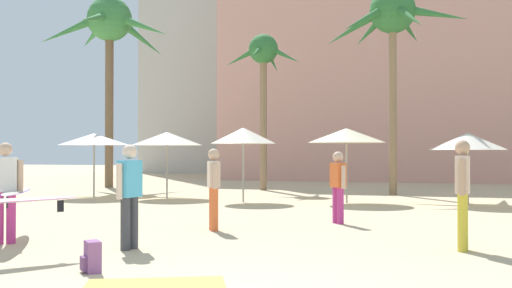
{
  "coord_description": "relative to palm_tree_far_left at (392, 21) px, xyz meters",
  "views": [
    {
      "loc": [
        2.16,
        -5.57,
        1.61
      ],
      "look_at": [
        -0.86,
        4.92,
        1.76
      ],
      "focal_mm": 41.86,
      "sensor_mm": 36.0,
      "label": 1
    }
  ],
  "objects": [
    {
      "name": "person_mid_center",
      "position": [
        -5.86,
        -14.08,
        -5.65
      ],
      "size": [
        1.82,
        2.7,
        1.78
      ],
      "rotation": [
        0.0,
        0.0,
        2.12
      ],
      "color": "#B7337F",
      "rests_on": "ground"
    },
    {
      "name": "person_mid_left",
      "position": [
        -0.67,
        -9.61,
        -5.71
      ],
      "size": [
        0.44,
        0.54,
        1.63
      ],
      "rotation": [
        0.0,
        0.0,
        3.77
      ],
      "color": "#B7337F",
      "rests_on": "ground"
    },
    {
      "name": "cafe_umbrella_3",
      "position": [
        -1.19,
        -4.1,
        -4.46
      ],
      "size": [
        2.46,
        2.46,
        2.37
      ],
      "color": "gray",
      "rests_on": "ground"
    },
    {
      "name": "beach_towel",
      "position": [
        -1.88,
        -16.48,
        -6.59
      ],
      "size": [
        1.87,
        1.41,
        0.01
      ],
      "primitive_type": "cube",
      "rotation": [
        0.0,
        0.0,
        0.4
      ],
      "color": "#F4CC4C",
      "rests_on": "ground"
    },
    {
      "name": "cafe_umbrella_1",
      "position": [
        -4.42,
        -4.74,
        -4.45
      ],
      "size": [
        2.1,
        2.1,
        2.4
      ],
      "color": "gray",
      "rests_on": "ground"
    },
    {
      "name": "palm_tree_far_left",
      "position": [
        0.0,
        0.0,
        0.0
      ],
      "size": [
        5.34,
        5.1,
        7.85
      ],
      "color": "#896B4C",
      "rests_on": "ground"
    },
    {
      "name": "cafe_umbrella_5",
      "position": [
        -10.16,
        -4.22,
        -4.53
      ],
      "size": [
        2.5,
        2.5,
        2.28
      ],
      "color": "gray",
      "rests_on": "ground"
    },
    {
      "name": "palm_tree_left",
      "position": [
        -5.41,
        1.31,
        -1.2
      ],
      "size": [
        3.39,
        3.38,
        6.63
      ],
      "color": "#896B4C",
      "rests_on": "ground"
    },
    {
      "name": "person_near_right",
      "position": [
        1.83,
        -12.76,
        -5.6
      ],
      "size": [
        0.26,
        0.61,
        1.81
      ],
      "rotation": [
        0.0,
        0.0,
        6.19
      ],
      "color": "gold",
      "rests_on": "ground"
    },
    {
      "name": "hotel_tower_gray",
      "position": [
        -11.29,
        22.94,
        6.94
      ],
      "size": [
        17.87,
        8.63,
        27.07
      ],
      "primitive_type": "cube",
      "color": "#BCB7AD",
      "rests_on": "ground"
    },
    {
      "name": "cafe_umbrella_4",
      "position": [
        -7.5,
        -3.85,
        -4.51
      ],
      "size": [
        2.49,
        2.49,
        2.32
      ],
      "color": "gray",
      "rests_on": "ground"
    },
    {
      "name": "person_far_right",
      "position": [
        -2.96,
        -11.51,
        -5.67
      ],
      "size": [
        0.38,
        0.58,
        1.68
      ],
      "rotation": [
        0.0,
        0.0,
        0.5
      ],
      "color": "orange",
      "rests_on": "ground"
    },
    {
      "name": "hotel_pink",
      "position": [
        1.39,
        13.43,
        1.3
      ],
      "size": [
        23.58,
        8.25,
        15.79
      ],
      "primitive_type": "cube",
      "color": "#DB9989",
      "rests_on": "ground"
    },
    {
      "name": "cafe_umbrella_0",
      "position": [
        2.46,
        -3.87,
        -4.66
      ],
      "size": [
        2.28,
        2.28,
        2.2
      ],
      "color": "gray",
      "rests_on": "ground"
    },
    {
      "name": "palm_tree_far_right",
      "position": [
        -12.68,
        1.18,
        0.66
      ],
      "size": [
        5.91,
        6.07,
        8.73
      ],
      "color": "brown",
      "rests_on": "ground"
    },
    {
      "name": "backpack",
      "position": [
        -3.05,
        -15.98,
        -6.39
      ],
      "size": [
        0.35,
        0.35,
        0.42
      ],
      "rotation": [
        0.0,
        0.0,
        3.89
      ],
      "color": "#804E84",
      "rests_on": "ground"
    },
    {
      "name": "person_far_left",
      "position": [
        -3.47,
        -14.15,
        -5.64
      ],
      "size": [
        0.3,
        0.61,
        1.74
      ],
      "rotation": [
        0.0,
        0.0,
        2.93
      ],
      "color": "#3D3D42",
      "rests_on": "ground"
    }
  ]
}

